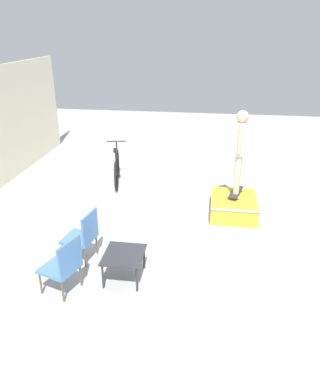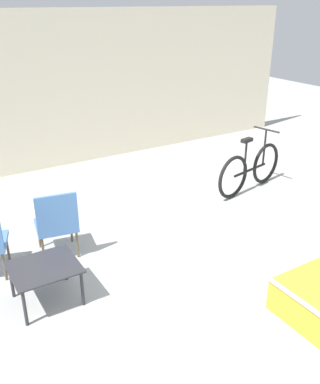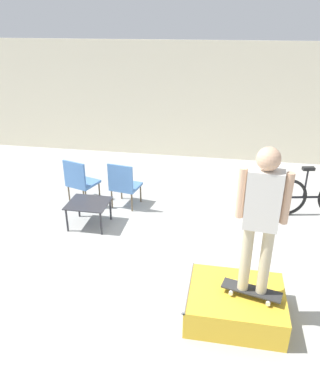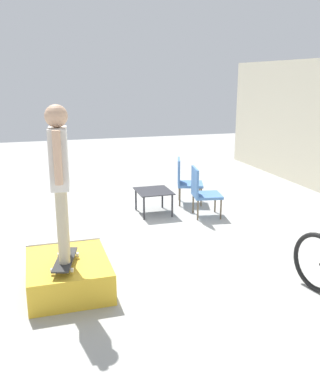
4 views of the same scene
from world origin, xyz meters
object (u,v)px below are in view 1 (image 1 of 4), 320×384
at_px(bicycle, 117,169).
at_px(person_skater, 240,145).
at_px(skateboard_on_ramp, 236,192).
at_px(patio_chair_left, 64,264).
at_px(patio_chair_right, 84,234).
at_px(skate_ramp_box, 233,206).
at_px(coffee_table, 124,257).

bearing_deg(bicycle, person_skater, -124.24).
bearing_deg(person_skater, bicycle, 74.06).
bearing_deg(person_skater, skateboard_on_ramp, 0.00).
distance_m(person_skater, patio_chair_left, 4.42).
height_order(skateboard_on_ramp, patio_chair_left, patio_chair_left).
bearing_deg(bicycle, patio_chair_right, 173.27).
xyz_separation_m(skate_ramp_box, person_skater, (0.18, -0.04, 1.37)).
height_order(skateboard_on_ramp, bicycle, bicycle).
relative_size(skate_ramp_box, patio_chair_right, 1.30).
bearing_deg(patio_chair_right, bicycle, -164.85).
bearing_deg(bicycle, skateboard_on_ramp, -124.24).
bearing_deg(patio_chair_right, skateboard_on_ramp, 140.76).
bearing_deg(skateboard_on_ramp, coffee_table, 159.93).
relative_size(skate_ramp_box, person_skater, 0.68).
height_order(coffee_table, patio_chair_right, patio_chair_right).
relative_size(patio_chair_left, patio_chair_right, 1.00).
bearing_deg(skateboard_on_ramp, patio_chair_right, 145.08).
height_order(skateboard_on_ramp, coffee_table, skateboard_on_ramp).
bearing_deg(patio_chair_right, skate_ramp_box, 138.94).
relative_size(person_skater, patio_chair_left, 1.91).
bearing_deg(patio_chair_right, person_skater, 140.76).
bearing_deg(patio_chair_left, bicycle, -157.78).
relative_size(skateboard_on_ramp, person_skater, 0.41).
distance_m(patio_chair_right, bicycle, 3.66).
distance_m(patio_chair_left, patio_chair_right, 0.92).
distance_m(coffee_table, bicycle, 4.24).
distance_m(coffee_table, patio_chair_left, 0.97).
bearing_deg(coffee_table, patio_chair_left, 120.03).
height_order(person_skater, bicycle, person_skater).
xyz_separation_m(person_skater, coffee_table, (-2.81, 1.92, -1.16)).
relative_size(coffee_table, bicycle, 0.43).
relative_size(skate_ramp_box, coffee_table, 1.69).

